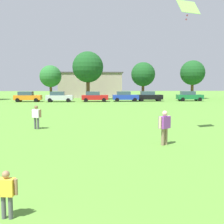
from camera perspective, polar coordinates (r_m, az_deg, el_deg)
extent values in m
plane|color=#568C33|center=(33.90, -8.98, 0.79)|extent=(160.00, 160.00, 0.00)
cylinder|color=#4C4C51|center=(6.80, -21.41, -17.72)|extent=(0.10, 0.10, 0.53)
cylinder|color=#4C4C51|center=(6.74, -20.14, -17.91)|extent=(0.10, 0.10, 0.53)
cube|color=yellow|center=(6.60, -20.92, -14.23)|extent=(0.38, 0.25, 0.37)
cylinder|color=#936B4C|center=(6.51, -19.15, -14.35)|extent=(0.08, 0.08, 0.35)
sphere|color=#936B4C|center=(6.51, -21.02, -11.90)|extent=(0.16, 0.16, 0.16)
cylinder|color=#8C7259|center=(13.67, 11.04, -4.94)|extent=(0.15, 0.15, 0.81)
cylinder|color=#8C7259|center=(13.48, 10.41, -5.08)|extent=(0.15, 0.15, 0.81)
cube|color=purple|center=(13.46, 10.78, -2.10)|extent=(0.61, 0.58, 0.58)
cylinder|color=beige|center=(13.72, 11.64, -1.90)|extent=(0.12, 0.12, 0.54)
cylinder|color=beige|center=(13.19, 9.89, -2.17)|extent=(0.12, 0.12, 0.54)
sphere|color=beige|center=(13.41, 10.82, -0.27)|extent=(0.25, 0.25, 0.25)
cylinder|color=#4C4C51|center=(18.73, -15.53, -2.23)|extent=(0.14, 0.14, 0.75)
cylinder|color=#4C4C51|center=(18.60, -14.97, -2.28)|extent=(0.14, 0.14, 0.75)
cube|color=white|center=(18.59, -15.31, -0.29)|extent=(0.57, 0.46, 0.53)
cylinder|color=brown|center=(18.77, -16.08, -0.20)|extent=(0.11, 0.11, 0.50)
cylinder|color=brown|center=(18.40, -14.52, -0.28)|extent=(0.11, 0.11, 0.50)
sphere|color=brown|center=(18.55, -15.34, 0.95)|extent=(0.24, 0.24, 0.24)
cube|color=#8CD859|center=(17.33, 15.43, 20.13)|extent=(1.41, 0.98, 0.81)
sphere|color=#F24C8C|center=(17.26, 15.40, 19.33)|extent=(0.10, 0.10, 0.10)
sphere|color=#F24C8C|center=(17.20, 15.22, 18.63)|extent=(0.10, 0.10, 0.10)
sphere|color=#F24C8C|center=(17.14, 15.03, 17.93)|extent=(0.10, 0.10, 0.10)
cube|color=orange|center=(47.36, -16.90, 2.87)|extent=(4.30, 1.80, 0.76)
cube|color=#334756|center=(47.41, -17.33, 3.69)|extent=(2.24, 1.58, 0.60)
cylinder|color=black|center=(47.93, -14.93, 2.51)|extent=(0.64, 0.22, 0.64)
cylinder|color=black|center=(46.17, -15.38, 2.38)|extent=(0.64, 0.22, 0.64)
cylinder|color=black|center=(48.61, -18.31, 2.45)|extent=(0.64, 0.22, 0.64)
cylinder|color=black|center=(46.87, -18.88, 2.32)|extent=(0.64, 0.22, 0.64)
cube|color=silver|center=(45.85, -10.72, 2.93)|extent=(4.30, 1.80, 0.76)
cube|color=#334756|center=(45.87, -11.16, 3.78)|extent=(2.24, 1.58, 0.60)
cylinder|color=black|center=(46.60, -8.78, 2.54)|extent=(0.64, 0.22, 0.64)
cylinder|color=black|center=(44.81, -9.00, 2.41)|extent=(0.64, 0.22, 0.64)
cylinder|color=black|center=(46.97, -12.34, 2.50)|extent=(0.64, 0.22, 0.64)
cylinder|color=black|center=(45.19, -12.69, 2.37)|extent=(0.64, 0.22, 0.64)
cube|color=red|center=(45.67, -3.53, 3.01)|extent=(4.30, 1.80, 0.76)
cube|color=#334756|center=(45.64, -3.97, 3.86)|extent=(2.24, 1.58, 0.60)
cylinder|color=black|center=(46.60, -1.73, 2.61)|extent=(0.64, 0.22, 0.64)
cylinder|color=black|center=(44.81, -1.66, 2.48)|extent=(0.64, 0.22, 0.64)
cylinder|color=black|center=(46.61, -5.32, 2.59)|extent=(0.64, 0.22, 0.64)
cylinder|color=black|center=(44.82, -5.40, 2.46)|extent=(0.64, 0.22, 0.64)
cube|color=#1E38AD|center=(46.33, 2.80, 3.06)|extent=(4.30, 1.80, 0.76)
cube|color=#334756|center=(46.27, 2.38, 3.90)|extent=(2.24, 1.58, 0.60)
cylinder|color=black|center=(47.42, 4.44, 2.65)|extent=(0.64, 0.22, 0.64)
cylinder|color=black|center=(45.64, 4.75, 2.53)|extent=(0.64, 0.22, 0.64)
cylinder|color=black|center=(47.11, 0.91, 2.65)|extent=(0.64, 0.22, 0.64)
cylinder|color=black|center=(45.32, 1.08, 2.52)|extent=(0.64, 0.22, 0.64)
cube|color=black|center=(47.39, 7.72, 3.07)|extent=(4.30, 1.80, 0.76)
cube|color=#334756|center=(47.30, 7.32, 3.90)|extent=(2.24, 1.58, 0.60)
cylinder|color=black|center=(48.58, 9.21, 2.67)|extent=(0.64, 0.22, 0.64)
cylinder|color=black|center=(46.83, 9.68, 2.55)|extent=(0.64, 0.22, 0.64)
cylinder|color=black|center=(48.04, 5.80, 2.68)|extent=(0.64, 0.22, 0.64)
cylinder|color=black|center=(46.26, 6.15, 2.56)|extent=(0.64, 0.22, 0.64)
cube|color=#196B38|center=(49.23, 15.69, 3.01)|extent=(4.30, 1.80, 0.76)
cube|color=#334756|center=(49.10, 15.34, 3.81)|extent=(2.24, 1.58, 0.60)
cylinder|color=black|center=(50.59, 16.92, 2.62)|extent=(0.64, 0.22, 0.64)
cylinder|color=black|center=(48.91, 17.65, 2.49)|extent=(0.64, 0.22, 0.64)
cylinder|color=black|center=(49.66, 13.75, 2.64)|extent=(0.64, 0.22, 0.64)
cylinder|color=black|center=(47.94, 14.38, 2.52)|extent=(0.64, 0.22, 0.64)
cylinder|color=brown|center=(54.11, -12.46, 3.97)|extent=(0.48, 0.48, 2.61)
sphere|color=#286B2D|center=(54.11, -12.53, 7.20)|extent=(4.12, 4.12, 4.12)
cylinder|color=brown|center=(51.39, -4.95, 4.53)|extent=(0.66, 0.66, 3.58)
sphere|color=#194C1E|center=(51.47, -4.99, 9.21)|extent=(5.66, 5.66, 5.66)
cylinder|color=brown|center=(51.79, 6.38, 4.10)|extent=(0.52, 0.52, 2.80)
sphere|color=#194C1E|center=(51.80, 6.42, 7.73)|extent=(4.43, 4.43, 4.43)
cylinder|color=brown|center=(56.86, 16.15, 4.18)|extent=(0.56, 0.56, 3.04)
sphere|color=#194C1E|center=(56.88, 16.25, 7.77)|extent=(4.81, 4.81, 4.81)
cube|color=tan|center=(62.07, -4.45, 5.49)|extent=(13.33, 8.44, 5.16)
cube|color=#4C4742|center=(62.12, -4.47, 7.98)|extent=(13.86, 8.77, 0.24)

